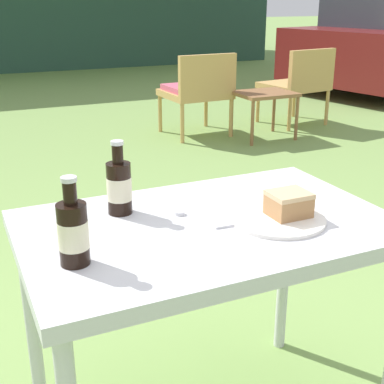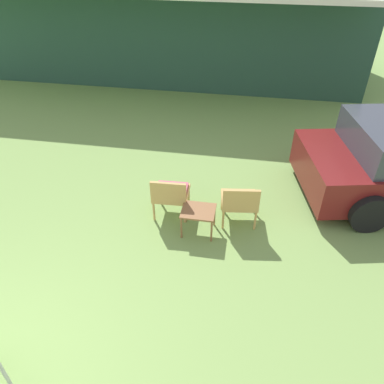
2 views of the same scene
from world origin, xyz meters
name	(u,v)px [view 1 (image 1 of 2)]	position (x,y,z in m)	size (l,w,h in m)	color
wicker_chair_cushioned	(198,89)	(1.55, 3.35, 0.44)	(0.59, 0.57, 0.77)	tan
wicker_chair_plain	(299,82)	(2.67, 3.33, 0.44)	(0.63, 0.61, 0.77)	tan
garden_side_table	(265,98)	(2.06, 3.00, 0.38)	(0.52, 0.43, 0.43)	brown
patio_table	(208,247)	(0.00, 0.00, 0.62)	(0.96, 0.61, 0.69)	silver
cake_on_plate	(283,212)	(0.19, -0.07, 0.72)	(0.25, 0.25, 0.07)	white
cola_bottle_near	(119,186)	(-0.19, 0.16, 0.77)	(0.07, 0.07, 0.20)	black
cola_bottle_far	(73,232)	(-0.37, -0.08, 0.77)	(0.07, 0.07, 0.20)	black
fork	(249,222)	(0.09, -0.05, 0.70)	(0.19, 0.02, 0.01)	silver
loose_bottle_cap	(180,213)	(-0.05, 0.08, 0.70)	(0.03, 0.03, 0.01)	silver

